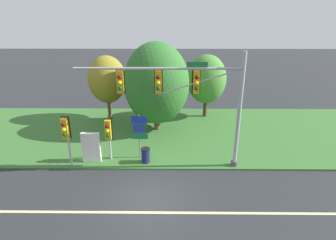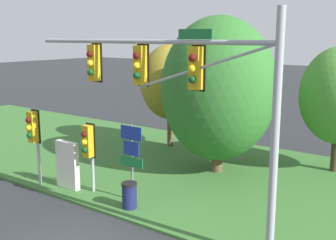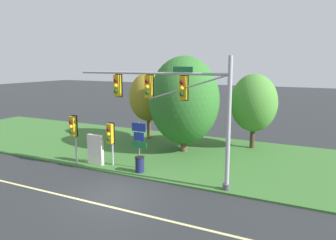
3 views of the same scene
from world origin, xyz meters
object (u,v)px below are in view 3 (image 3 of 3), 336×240
tree_nearest_road (148,97)px  tree_left_of_mast (184,100)px  trash_bin (140,164)px  traffic_signal_mast (175,99)px  info_kiosk (95,150)px  pedestrian_signal_near_kerb (73,129)px  tree_behind_signpost (254,103)px  route_sign_post (139,139)px  pedestrian_signal_further_along (110,136)px

tree_nearest_road → tree_left_of_mast: size_ratio=0.81×
tree_nearest_road → trash_bin: 9.25m
traffic_signal_mast → trash_bin: bearing=172.1°
tree_left_of_mast → info_kiosk: (-3.74, -5.33, -2.76)m
traffic_signal_mast → tree_left_of_mast: bearing=109.3°
info_kiosk → tree_left_of_mast: bearing=54.9°
traffic_signal_mast → pedestrian_signal_near_kerb: size_ratio=2.93×
pedestrian_signal_near_kerb → trash_bin: (4.42, 0.59, -1.80)m
traffic_signal_mast → tree_behind_signpost: (2.22, 8.92, -1.07)m
traffic_signal_mast → info_kiosk: (-5.75, 0.42, -3.53)m
pedestrian_signal_near_kerb → tree_nearest_road: bearing=86.4°
pedestrian_signal_near_kerb → tree_behind_signpost: tree_behind_signpost is taller
route_sign_post → tree_left_of_mast: 5.21m
pedestrian_signal_further_along → tree_nearest_road: (-1.67, 7.60, 1.59)m
traffic_signal_mast → tree_nearest_road: traffic_signal_mast is taller
pedestrian_signal_near_kerb → tree_nearest_road: (0.53, 8.42, 1.24)m
pedestrian_signal_further_along → tree_left_of_mast: tree_left_of_mast is taller
tree_nearest_road → trash_bin: tree_nearest_road is taller
traffic_signal_mast → pedestrian_signal_further_along: 5.35m
info_kiosk → traffic_signal_mast: bearing=-4.1°
info_kiosk → trash_bin: (3.31, -0.07, -0.47)m
tree_nearest_road → tree_behind_signpost: 8.58m
info_kiosk → pedestrian_signal_further_along: bearing=7.9°
traffic_signal_mast → info_kiosk: bearing=175.9°
tree_left_of_mast → traffic_signal_mast: bearing=-70.7°
pedestrian_signal_further_along → tree_left_of_mast: (2.66, 5.18, 1.79)m
tree_left_of_mast → tree_behind_signpost: 5.30m
pedestrian_signal_near_kerb → traffic_signal_mast: bearing=2.1°
tree_nearest_road → info_kiosk: size_ratio=2.92×
trash_bin → info_kiosk: bearing=178.7°
tree_left_of_mast → tree_behind_signpost: bearing=36.9°
tree_nearest_road → trash_bin: size_ratio=5.96×
pedestrian_signal_further_along → tree_nearest_road: tree_nearest_road is taller
info_kiosk → trash_bin: size_ratio=2.04×
tree_behind_signpost → trash_bin: size_ratio=5.98×
pedestrian_signal_further_along → info_kiosk: (-1.08, -0.15, -0.98)m
route_sign_post → tree_behind_signpost: 9.57m
traffic_signal_mast → tree_behind_signpost: size_ratio=1.65×
pedestrian_signal_near_kerb → tree_behind_signpost: 12.96m
tree_behind_signpost → pedestrian_signal_further_along: bearing=-129.5°
traffic_signal_mast → route_sign_post: bearing=161.5°
tree_behind_signpost → pedestrian_signal_near_kerb: bearing=-134.7°
tree_left_of_mast → trash_bin: tree_left_of_mast is taller
pedestrian_signal_near_kerb → tree_left_of_mast: size_ratio=0.46×
route_sign_post → tree_left_of_mast: (0.84, 4.79, 1.87)m
tree_left_of_mast → trash_bin: 6.31m
pedestrian_signal_further_along → tree_behind_signpost: tree_behind_signpost is taller
pedestrian_signal_near_kerb → info_kiosk: (1.12, 0.67, -1.33)m
tree_nearest_road → info_kiosk: (0.58, -7.75, -2.57)m
tree_nearest_road → tree_left_of_mast: (4.32, -2.42, 0.19)m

